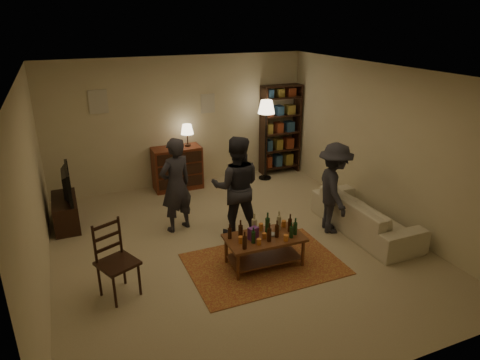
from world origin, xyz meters
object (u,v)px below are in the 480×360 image
tv_stand (65,205)px  bookshelf (280,129)px  dresser (178,167)px  person_left (176,185)px  person_by_sofa (334,188)px  coffee_table (264,240)px  person_right (236,187)px  floor_lamp (266,113)px  dining_chair (114,257)px  sofa (365,215)px

tv_stand → bookshelf: bookshelf is taller
dresser → bookshelf: size_ratio=0.67×
person_left → person_by_sofa: (2.40, -1.06, -0.04)m
coffee_table → person_right: 1.14m
dresser → person_right: (0.36, -2.33, 0.37)m
tv_stand → floor_lamp: (4.19, 0.71, 1.12)m
dining_chair → person_right: person_right is taller
dining_chair → dresser: 3.69m
tv_stand → person_by_sofa: size_ratio=0.69×
coffee_table → person_left: person_left is taller
dining_chair → tv_stand: size_ratio=0.98×
coffee_table → tv_stand: bearing=136.5°
dresser → bookshelf: bearing=1.6°
person_right → person_left: bearing=-10.4°
bookshelf → sofa: bearing=-90.8°
person_left → person_by_sofa: size_ratio=1.05×
coffee_table → sofa: bearing=7.9°
dresser → coffee_table: bearing=-83.9°
coffee_table → person_by_sofa: person_by_sofa is taller
person_left → person_right: 1.02m
person_left → floor_lamp: bearing=-166.2°
dining_chair → person_left: bearing=26.2°
dining_chair → person_left: 1.92m
coffee_table → dining_chair: bearing=176.6°
dresser → person_by_sofa: person_by_sofa is taller
dining_chair → person_right: bearing=0.2°
tv_stand → dresser: bearing=22.1°
person_by_sofa → dresser: bearing=52.2°
tv_stand → person_right: size_ratio=0.63×
dresser → person_left: person_left is taller
person_right → tv_stand: bearing=-7.7°
person_right → person_by_sofa: (1.53, -0.53, -0.07)m
dining_chair → person_by_sofa: size_ratio=0.67×
floor_lamp → dresser: bearing=174.1°
dining_chair → bookshelf: (4.16, 3.33, 0.48)m
person_left → sofa: bearing=136.2°
sofa → person_by_sofa: size_ratio=1.35×
bookshelf → person_by_sofa: 3.00m
dresser → person_right: size_ratio=0.80×
floor_lamp → sofa: floor_lamp is taller
dining_chair → floor_lamp: (3.66, 3.07, 0.95)m
coffee_table → bookshelf: 4.08m
dresser → bookshelf: (2.44, 0.07, 0.56)m
bookshelf → dining_chair: bearing=-141.3°
person_by_sofa → dining_chair: bearing=115.1°
bookshelf → floor_lamp: bearing=-151.5°
person_left → coffee_table: bearing=99.2°
bookshelf → floor_lamp: bookshelf is taller
coffee_table → bookshelf: bookshelf is taller
tv_stand → dresser: 2.43m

